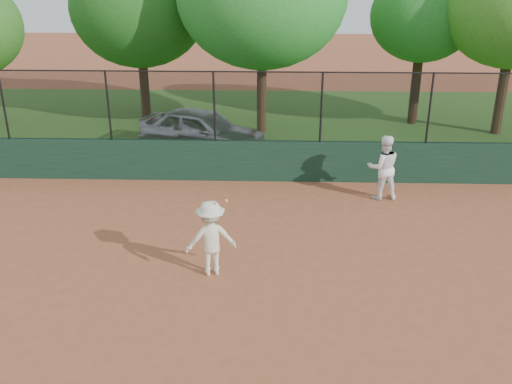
{
  "coord_description": "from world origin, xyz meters",
  "views": [
    {
      "loc": [
        1.19,
        -9.63,
        6.12
      ],
      "look_at": [
        0.8,
        2.2,
        1.2
      ],
      "focal_mm": 40.0,
      "sensor_mm": 36.0,
      "label": 1
    }
  ],
  "objects_px": {
    "player_second": "(383,167)",
    "player_main": "(211,238)",
    "parked_car": "(202,131)",
    "tree_1": "(139,8)",
    "tree_3": "(423,17)"
  },
  "relations": [
    {
      "from": "player_second",
      "to": "tree_1",
      "type": "height_order",
      "value": "tree_1"
    },
    {
      "from": "parked_car",
      "to": "player_main",
      "type": "distance_m",
      "value": 7.98
    },
    {
      "from": "parked_car",
      "to": "player_second",
      "type": "xyz_separation_m",
      "value": [
        5.33,
        -3.78,
        0.15
      ]
    },
    {
      "from": "player_second",
      "to": "player_main",
      "type": "bearing_deg",
      "value": 39.29
    },
    {
      "from": "tree_1",
      "to": "parked_car",
      "type": "bearing_deg",
      "value": -55.94
    },
    {
      "from": "parked_car",
      "to": "tree_3",
      "type": "distance_m",
      "value": 9.3
    },
    {
      "from": "parked_car",
      "to": "tree_1",
      "type": "relative_size",
      "value": 0.66
    },
    {
      "from": "player_second",
      "to": "player_main",
      "type": "distance_m",
      "value": 5.88
    },
    {
      "from": "player_main",
      "to": "parked_car",
      "type": "bearing_deg",
      "value": 98.2
    },
    {
      "from": "parked_car",
      "to": "tree_1",
      "type": "distance_m",
      "value": 6.08
    },
    {
      "from": "tree_1",
      "to": "tree_3",
      "type": "height_order",
      "value": "tree_1"
    },
    {
      "from": "player_main",
      "to": "tree_1",
      "type": "xyz_separation_m",
      "value": [
        -3.9,
        11.99,
        3.48
      ]
    },
    {
      "from": "player_main",
      "to": "tree_1",
      "type": "distance_m",
      "value": 13.08
    },
    {
      "from": "player_second",
      "to": "player_main",
      "type": "xyz_separation_m",
      "value": [
        -4.19,
        -4.12,
        -0.08
      ]
    },
    {
      "from": "parked_car",
      "to": "player_main",
      "type": "bearing_deg",
      "value": -148.43
    }
  ]
}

